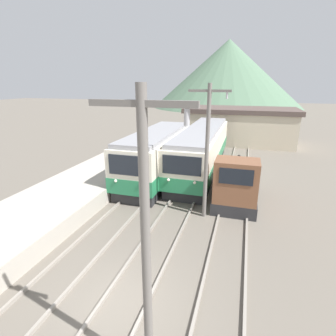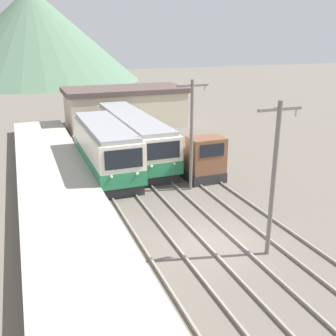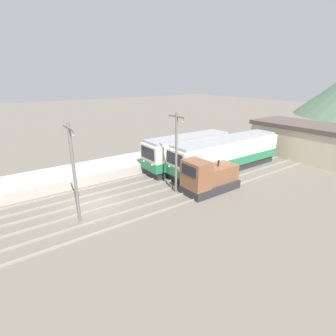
% 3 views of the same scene
% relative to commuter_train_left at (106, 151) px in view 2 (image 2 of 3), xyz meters
% --- Properties ---
extents(ground_plane, '(200.00, 200.00, 0.00)m').
position_rel_commuter_train_left_xyz_m(ground_plane, '(2.60, -11.53, -1.66)').
color(ground_plane, '#665E54').
extents(platform_left, '(4.50, 54.00, 0.94)m').
position_rel_commuter_train_left_xyz_m(platform_left, '(-3.65, -11.53, -1.19)').
color(platform_left, '#ADA599').
rests_on(platform_left, ground).
extents(track_left, '(1.54, 60.00, 0.14)m').
position_rel_commuter_train_left_xyz_m(track_left, '(-0.00, -11.53, -1.59)').
color(track_left, gray).
rests_on(track_left, ground).
extents(track_center, '(1.54, 60.00, 0.14)m').
position_rel_commuter_train_left_xyz_m(track_center, '(2.80, -11.53, -1.59)').
color(track_center, gray).
rests_on(track_center, ground).
extents(track_right, '(1.54, 60.00, 0.14)m').
position_rel_commuter_train_left_xyz_m(track_right, '(5.80, -11.53, -1.59)').
color(track_right, gray).
rests_on(track_right, ground).
extents(commuter_train_left, '(2.84, 10.20, 3.56)m').
position_rel_commuter_train_left_xyz_m(commuter_train_left, '(0.00, 0.00, 0.00)').
color(commuter_train_left, '#28282B').
rests_on(commuter_train_left, ground).
extents(commuter_train_center, '(2.84, 13.88, 3.45)m').
position_rel_commuter_train_left_xyz_m(commuter_train_center, '(2.80, 2.94, -0.05)').
color(commuter_train_center, '#28282B').
rests_on(commuter_train_center, ground).
extents(shunting_locomotive, '(2.40, 5.13, 3.00)m').
position_rel_commuter_train_left_xyz_m(shunting_locomotive, '(5.80, -2.52, -0.45)').
color(shunting_locomotive, '#28282B').
rests_on(shunting_locomotive, ground).
extents(catenary_mast_near, '(2.00, 0.20, 6.82)m').
position_rel_commuter_train_left_xyz_m(catenary_mast_near, '(4.31, -13.24, 2.07)').
color(catenary_mast_near, slate).
rests_on(catenary_mast_near, ground).
extents(catenary_mast_mid, '(2.00, 0.20, 6.82)m').
position_rel_commuter_train_left_xyz_m(catenary_mast_mid, '(4.31, -4.89, 2.07)').
color(catenary_mast_mid, slate).
rests_on(catenary_mast_mid, ground).
extents(station_building, '(12.60, 6.30, 4.10)m').
position_rel_commuter_train_left_xyz_m(station_building, '(5.30, 14.47, 0.41)').
color(station_building, beige).
rests_on(station_building, ground).
extents(mountain_backdrop, '(43.19, 43.19, 18.75)m').
position_rel_commuter_train_left_xyz_m(mountain_backdrop, '(-0.48, 65.34, 7.72)').
color(mountain_backdrop, '#517056').
rests_on(mountain_backdrop, ground).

